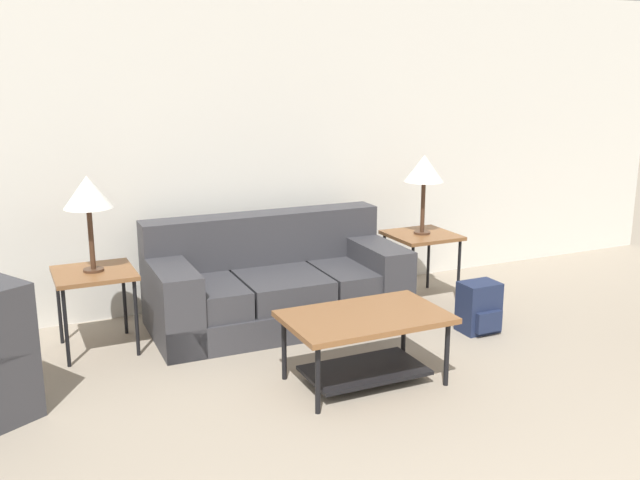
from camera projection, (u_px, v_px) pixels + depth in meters
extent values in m
cube|color=silver|center=(265.00, 147.00, 5.94)|extent=(8.69, 0.06, 2.60)
cube|color=#38383D|center=(278.00, 310.00, 5.53)|extent=(1.95, 0.95, 0.22)
cube|color=#38383D|center=(196.00, 296.00, 5.21)|extent=(0.64, 0.84, 0.20)
cube|color=#38383D|center=(279.00, 285.00, 5.47)|extent=(0.64, 0.84, 0.20)
cube|color=#38383D|center=(354.00, 275.00, 5.72)|extent=(0.64, 0.84, 0.20)
cube|color=#38383D|center=(263.00, 238.00, 5.70)|extent=(1.93, 0.30, 0.40)
cube|color=#38383D|center=(171.00, 302.00, 5.17)|extent=(0.30, 0.92, 0.58)
cube|color=#38383D|center=(372.00, 276.00, 5.82)|extent=(0.30, 0.92, 0.58)
cube|color=brown|center=(365.00, 317.00, 4.43)|extent=(1.01, 0.63, 0.04)
cylinder|color=black|center=(318.00, 380.00, 4.08)|extent=(0.03, 0.03, 0.42)
cylinder|color=black|center=(447.00, 354.00, 4.44)|extent=(0.03, 0.03, 0.42)
cylinder|color=black|center=(284.00, 348.00, 4.53)|extent=(0.03, 0.03, 0.42)
cylinder|color=black|center=(404.00, 327.00, 4.90)|extent=(0.03, 0.03, 0.42)
cube|color=black|center=(364.00, 370.00, 4.52)|extent=(0.76, 0.44, 0.02)
cube|color=brown|center=(94.00, 273.00, 4.93)|extent=(0.54, 0.54, 0.03)
cylinder|color=black|center=(66.00, 328.00, 4.71)|extent=(0.03, 0.03, 0.55)
cylinder|color=black|center=(136.00, 318.00, 4.89)|extent=(0.03, 0.03, 0.55)
cylinder|color=black|center=(59.00, 307.00, 5.11)|extent=(0.03, 0.03, 0.55)
cylinder|color=black|center=(124.00, 299.00, 5.30)|extent=(0.03, 0.03, 0.55)
cube|color=brown|center=(422.00, 235.00, 6.03)|extent=(0.54, 0.54, 0.03)
cylinder|color=black|center=(412.00, 278.00, 5.80)|extent=(0.03, 0.03, 0.55)
cylinder|color=black|center=(459.00, 272.00, 5.99)|extent=(0.03, 0.03, 0.55)
cylinder|color=black|center=(384.00, 264.00, 6.21)|extent=(0.03, 0.03, 0.55)
cylinder|color=black|center=(428.00, 259.00, 6.40)|extent=(0.03, 0.03, 0.55)
cylinder|color=#472D1E|center=(94.00, 270.00, 4.93)|extent=(0.14, 0.14, 0.02)
cylinder|color=#472D1E|center=(91.00, 239.00, 4.87)|extent=(0.04, 0.04, 0.43)
cone|color=white|center=(87.00, 192.00, 4.80)|extent=(0.33, 0.33, 0.22)
cylinder|color=#472D1E|center=(422.00, 233.00, 6.02)|extent=(0.14, 0.14, 0.02)
cylinder|color=#472D1E|center=(423.00, 207.00, 5.97)|extent=(0.04, 0.04, 0.43)
cone|color=white|center=(424.00, 168.00, 5.89)|extent=(0.33, 0.33, 0.22)
cube|color=#1E2847|center=(479.00, 307.00, 5.36)|extent=(0.28, 0.21, 0.38)
cube|color=#1E2847|center=(489.00, 322.00, 5.27)|extent=(0.21, 0.05, 0.15)
cylinder|color=#1E2847|center=(460.00, 301.00, 5.44)|extent=(0.02, 0.02, 0.29)
cylinder|color=#1E2847|center=(477.00, 298.00, 5.50)|extent=(0.02, 0.02, 0.29)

